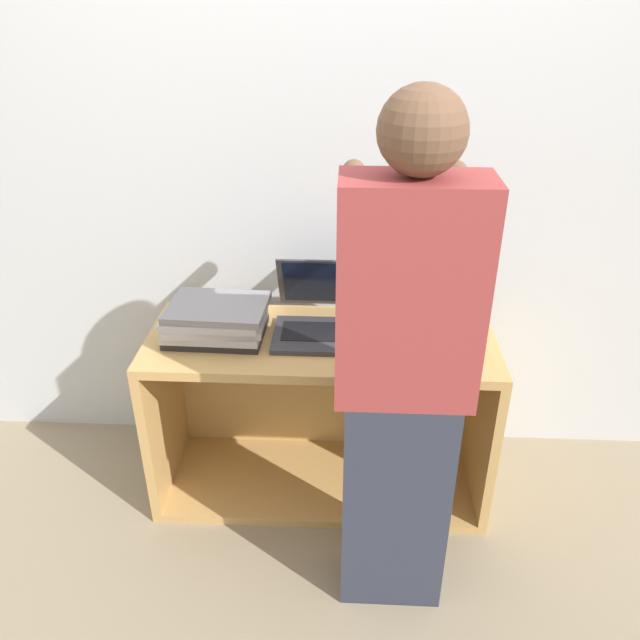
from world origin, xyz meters
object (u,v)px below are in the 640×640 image
laptop_stack_left (216,320)px  person (403,382)px  laptop_open (322,318)px  laptop_stack_right (425,328)px

laptop_stack_left → person: (0.66, -0.49, 0.07)m
laptop_open → laptop_stack_right: bearing=-9.7°
laptop_stack_right → person: (-0.12, -0.49, 0.09)m
laptop_open → person: 0.62m
laptop_stack_right → laptop_open: bearing=170.3°
laptop_stack_left → laptop_stack_right: bearing=-0.1°
laptop_stack_right → laptop_stack_left: bearing=179.9°
laptop_stack_left → person: size_ratio=0.23×
laptop_open → laptop_stack_left: (-0.39, -0.06, 0.01)m
laptop_stack_right → person: size_ratio=0.23×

